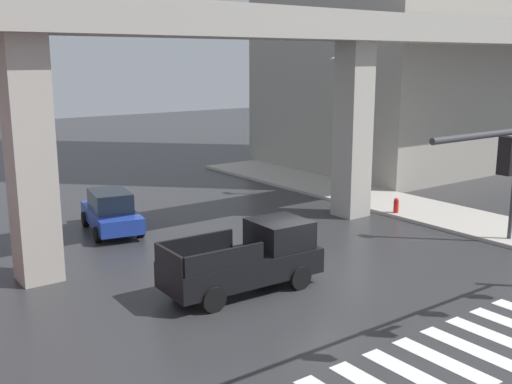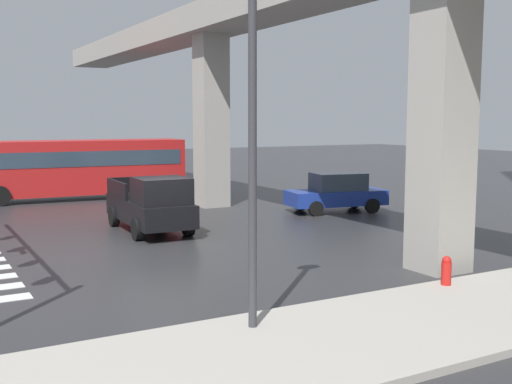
# 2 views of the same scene
# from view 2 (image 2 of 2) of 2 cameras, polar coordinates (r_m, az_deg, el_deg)

# --- Properties ---
(ground_plane) EXTENTS (120.00, 120.00, 0.00)m
(ground_plane) POSITION_cam_2_polar(r_m,az_deg,el_deg) (21.01, -8.66, -4.61)
(ground_plane) COLOR #2D2D30
(elevated_overpass) EXTENTS (57.13, 2.52, 9.11)m
(elevated_overpass) POSITION_cam_2_polar(r_m,az_deg,el_deg) (23.28, 3.66, 16.08)
(elevated_overpass) COLOR #ADA89E
(elevated_overpass) RESTS_ON ground
(sidewalk_east) EXTENTS (4.00, 36.00, 0.15)m
(sidewalk_east) POSITION_cam_2_polar(r_m,az_deg,el_deg) (13.41, 16.15, -11.00)
(sidewalk_east) COLOR #ADA89E
(sidewalk_east) RESTS_ON ground
(pickup_truck) EXTENTS (5.17, 2.23, 2.08)m
(pickup_truck) POSITION_cam_2_polar(r_m,az_deg,el_deg) (22.91, -9.46, -1.18)
(pickup_truck) COLOR black
(pickup_truck) RESTS_ON ground
(city_bus) EXTENTS (3.24, 10.93, 2.99)m
(city_bus) POSITION_cam_2_polar(r_m,az_deg,el_deg) (33.29, -16.02, 2.35)
(city_bus) COLOR red
(city_bus) RESTS_ON ground
(sedan_blue) EXTENTS (2.55, 4.56, 1.72)m
(sedan_blue) POSITION_cam_2_polar(r_m,az_deg,el_deg) (27.83, 7.33, -0.05)
(sedan_blue) COLOR #1E3899
(sedan_blue) RESTS_ON ground
(street_lamp_near_corner) EXTENTS (0.44, 0.70, 7.24)m
(street_lamp_near_corner) POSITION_cam_2_polar(r_m,az_deg,el_deg) (11.57, -0.32, 9.02)
(street_lamp_near_corner) COLOR #38383D
(street_lamp_near_corner) RESTS_ON ground
(fire_hydrant) EXTENTS (0.24, 0.24, 0.85)m
(fire_hydrant) POSITION_cam_2_polar(r_m,az_deg,el_deg) (15.69, 16.91, -7.08)
(fire_hydrant) COLOR red
(fire_hydrant) RESTS_ON ground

